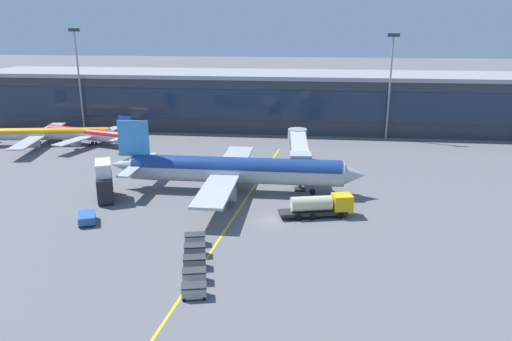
{
  "coord_description": "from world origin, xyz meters",
  "views": [
    {
      "loc": [
        5.06,
        -65.73,
        27.58
      ],
      "look_at": [
        -3.66,
        9.77,
        4.5
      ],
      "focal_mm": 34.27,
      "sensor_mm": 36.0,
      "label": 1
    }
  ],
  "objects_px": {
    "fuel_tanker": "(321,205)",
    "baggage_cart_3": "(195,250)",
    "baggage_cart_2": "(195,262)",
    "commuter_jet_near": "(43,134)",
    "main_airliner": "(234,170)",
    "commuter_jet_far": "(88,134)",
    "baggage_cart_4": "(195,239)",
    "baggage_cart_0": "(194,291)",
    "catering_lift": "(104,181)",
    "baggage_cart_1": "(194,276)",
    "pushback_tug": "(87,217)"
  },
  "relations": [
    {
      "from": "main_airliner",
      "to": "pushback_tug",
      "type": "distance_m",
      "value": 24.8
    },
    {
      "from": "baggage_cart_3",
      "to": "baggage_cart_4",
      "type": "distance_m",
      "value": 3.2
    },
    {
      "from": "catering_lift",
      "to": "commuter_jet_far",
      "type": "xyz_separation_m",
      "value": [
        -19.04,
        34.91,
        -0.48
      ]
    },
    {
      "from": "commuter_jet_far",
      "to": "baggage_cart_4",
      "type": "bearing_deg",
      "value": -53.1
    },
    {
      "from": "baggage_cart_4",
      "to": "baggage_cart_0",
      "type": "bearing_deg",
      "value": -77.0
    },
    {
      "from": "baggage_cart_2",
      "to": "baggage_cart_3",
      "type": "relative_size",
      "value": 1.0
    },
    {
      "from": "main_airliner",
      "to": "commuter_jet_near",
      "type": "xyz_separation_m",
      "value": [
        -49.46,
        27.41,
        -1.14
      ]
    },
    {
      "from": "fuel_tanker",
      "to": "baggage_cart_4",
      "type": "distance_m",
      "value": 19.94
    },
    {
      "from": "baggage_cart_0",
      "to": "commuter_jet_far",
      "type": "xyz_separation_m",
      "value": [
        -40.32,
        62.34,
        1.81
      ]
    },
    {
      "from": "main_airliner",
      "to": "fuel_tanker",
      "type": "bearing_deg",
      "value": -33.31
    },
    {
      "from": "fuel_tanker",
      "to": "baggage_cart_2",
      "type": "relative_size",
      "value": 3.79
    },
    {
      "from": "baggage_cart_2",
      "to": "commuter_jet_near",
      "type": "height_order",
      "value": "commuter_jet_near"
    },
    {
      "from": "main_airliner",
      "to": "baggage_cart_0",
      "type": "xyz_separation_m",
      "value": [
        1.06,
        -33.48,
        -3.07
      ]
    },
    {
      "from": "baggage_cart_1",
      "to": "baggage_cart_2",
      "type": "distance_m",
      "value": 3.2
    },
    {
      "from": "baggage_cart_3",
      "to": "fuel_tanker",
      "type": "bearing_deg",
      "value": 43.36
    },
    {
      "from": "catering_lift",
      "to": "baggage_cart_4",
      "type": "height_order",
      "value": "catering_lift"
    },
    {
      "from": "fuel_tanker",
      "to": "baggage_cart_0",
      "type": "distance_m",
      "value": 27.49
    },
    {
      "from": "baggage_cart_0",
      "to": "commuter_jet_far",
      "type": "bearing_deg",
      "value": 122.89
    },
    {
      "from": "commuter_jet_far",
      "to": "commuter_jet_near",
      "type": "bearing_deg",
      "value": -171.89
    },
    {
      "from": "commuter_jet_near",
      "to": "baggage_cart_3",
      "type": "bearing_deg",
      "value": -46.82
    },
    {
      "from": "baggage_cart_4",
      "to": "catering_lift",
      "type": "bearing_deg",
      "value": 140.88
    },
    {
      "from": "baggage_cart_3",
      "to": "commuter_jet_far",
      "type": "relative_size",
      "value": 0.11
    },
    {
      "from": "baggage_cart_1",
      "to": "baggage_cart_2",
      "type": "height_order",
      "value": "same"
    },
    {
      "from": "fuel_tanker",
      "to": "catering_lift",
      "type": "xyz_separation_m",
      "value": [
        -34.64,
        3.43,
        1.32
      ]
    },
    {
      "from": "pushback_tug",
      "to": "commuter_jet_near",
      "type": "distance_m",
      "value": 52.95
    },
    {
      "from": "commuter_jet_far",
      "to": "baggage_cart_2",
      "type": "bearing_deg",
      "value": -55.28
    },
    {
      "from": "catering_lift",
      "to": "baggage_cart_0",
      "type": "height_order",
      "value": "catering_lift"
    },
    {
      "from": "baggage_cart_0",
      "to": "baggage_cart_3",
      "type": "distance_m",
      "value": 9.6
    },
    {
      "from": "baggage_cart_0",
      "to": "baggage_cart_2",
      "type": "height_order",
      "value": "same"
    },
    {
      "from": "baggage_cart_1",
      "to": "baggage_cart_4",
      "type": "height_order",
      "value": "same"
    },
    {
      "from": "baggage_cart_4",
      "to": "commuter_jet_near",
      "type": "distance_m",
      "value": 67.95
    },
    {
      "from": "commuter_jet_far",
      "to": "commuter_jet_near",
      "type": "xyz_separation_m",
      "value": [
        -10.2,
        -1.45,
        0.13
      ]
    },
    {
      "from": "commuter_jet_far",
      "to": "main_airliner",
      "type": "bearing_deg",
      "value": -36.32
    },
    {
      "from": "baggage_cart_0",
      "to": "baggage_cart_3",
      "type": "xyz_separation_m",
      "value": [
        -2.16,
        9.35,
        0.0
      ]
    },
    {
      "from": "baggage_cart_4",
      "to": "baggage_cart_2",
      "type": "bearing_deg",
      "value": -77.0
    },
    {
      "from": "main_airliner",
      "to": "baggage_cart_4",
      "type": "distance_m",
      "value": 21.31
    },
    {
      "from": "main_airliner",
      "to": "fuel_tanker",
      "type": "xyz_separation_m",
      "value": [
        14.42,
        -9.47,
        -2.11
      ]
    },
    {
      "from": "catering_lift",
      "to": "baggage_cart_3",
      "type": "height_order",
      "value": "catering_lift"
    },
    {
      "from": "baggage_cart_2",
      "to": "baggage_cart_4",
      "type": "distance_m",
      "value": 6.4
    },
    {
      "from": "catering_lift",
      "to": "baggage_cart_3",
      "type": "xyz_separation_m",
      "value": [
        19.12,
        -18.08,
        -2.28
      ]
    },
    {
      "from": "catering_lift",
      "to": "baggage_cart_3",
      "type": "bearing_deg",
      "value": -43.4
    },
    {
      "from": "main_airliner",
      "to": "commuter_jet_near",
      "type": "height_order",
      "value": "main_airliner"
    },
    {
      "from": "fuel_tanker",
      "to": "baggage_cart_4",
      "type": "bearing_deg",
      "value": -144.61
    },
    {
      "from": "baggage_cart_0",
      "to": "commuter_jet_far",
      "type": "distance_m",
      "value": 74.27
    },
    {
      "from": "fuel_tanker",
      "to": "baggage_cart_2",
      "type": "xyz_separation_m",
      "value": [
        -14.8,
        -17.77,
        -0.96
      ]
    },
    {
      "from": "baggage_cart_1",
      "to": "baggage_cart_4",
      "type": "bearing_deg",
      "value": 103.0
    },
    {
      "from": "baggage_cart_2",
      "to": "baggage_cart_4",
      "type": "xyz_separation_m",
      "value": [
        -1.44,
        6.24,
        0.0
      ]
    },
    {
      "from": "fuel_tanker",
      "to": "baggage_cart_3",
      "type": "bearing_deg",
      "value": -136.64
    },
    {
      "from": "baggage_cart_1",
      "to": "baggage_cart_2",
      "type": "relative_size",
      "value": 1.0
    },
    {
      "from": "baggage_cart_3",
      "to": "pushback_tug",
      "type": "bearing_deg",
      "value": 154.89
    }
  ]
}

